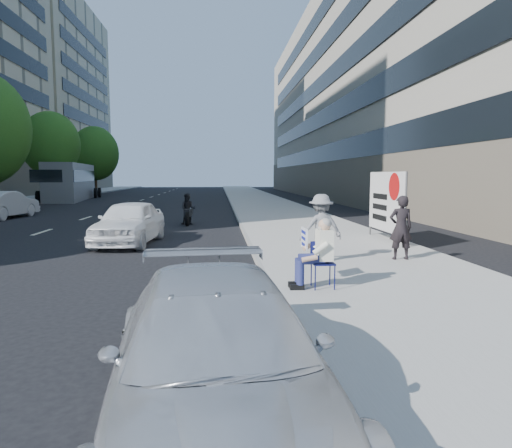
{
  "coord_description": "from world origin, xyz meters",
  "views": [
    {
      "loc": [
        0.47,
        -10.56,
        2.23
      ],
      "look_at": [
        1.42,
        0.78,
        1.02
      ],
      "focal_mm": 32.0,
      "sensor_mm": 36.0,
      "label": 1
    }
  ],
  "objects": [
    {
      "name": "near_sidewalk",
      "position": [
        4.0,
        20.0,
        0.07
      ],
      "size": [
        5.0,
        120.0,
        0.15
      ],
      "primitive_type": "cube",
      "color": "#9F9C94",
      "rests_on": "ground"
    },
    {
      "name": "parked_sedan",
      "position": [
        0.45,
        -6.67,
        0.66
      ],
      "size": [
        2.21,
        4.67,
        1.32
      ],
      "primitive_type": "imported",
      "rotation": [
        0.0,
        0.0,
        0.08
      ],
      "color": "silver",
      "rests_on": "ground"
    },
    {
      "name": "white_sedan_mid",
      "position": [
        -10.71,
        14.32,
        0.72
      ],
      "size": [
        2.06,
        4.52,
        1.44
      ],
      "primitive_type": "imported",
      "rotation": [
        0.0,
        0.0,
        3.02
      ],
      "color": "silver",
      "rests_on": "ground"
    },
    {
      "name": "motorcycle",
      "position": [
        -0.9,
        10.42,
        0.64
      ],
      "size": [
        0.73,
        2.05,
        1.42
      ],
      "rotation": [
        0.0,
        0.0,
        -0.07
      ],
      "color": "black",
      "rests_on": "ground"
    },
    {
      "name": "white_sedan_near",
      "position": [
        -2.44,
        4.61,
        0.71
      ],
      "size": [
        2.08,
        4.34,
        1.43
      ],
      "primitive_type": "imported",
      "rotation": [
        0.0,
        0.0,
        -0.1
      ],
      "color": "white",
      "rests_on": "ground"
    },
    {
      "name": "seated_protester",
      "position": [
        2.29,
        -2.34,
        0.87
      ],
      "size": [
        0.83,
        1.11,
        1.31
      ],
      "color": "#11154E",
      "rests_on": "near_sidewalk"
    },
    {
      "name": "tree_far_e",
      "position": [
        -13.7,
        44.0,
        4.78
      ],
      "size": [
        5.4,
        5.4,
        7.89
      ],
      "color": "#382616",
      "rests_on": "ground"
    },
    {
      "name": "protest_banner",
      "position": [
        5.83,
        3.6,
        1.4
      ],
      "size": [
        0.08,
        3.06,
        2.2
      ],
      "color": "#4C4C4C",
      "rests_on": "near_sidewalk"
    },
    {
      "name": "jogger",
      "position": [
        2.95,
        0.25,
        0.97
      ],
      "size": [
        1.12,
        0.72,
        1.64
      ],
      "primitive_type": "imported",
      "rotation": [
        0.0,
        0.0,
        3.25
      ],
      "color": "slate",
      "rests_on": "near_sidewalk"
    },
    {
      "name": "ground",
      "position": [
        0.0,
        0.0,
        0.0
      ],
      "size": [
        160.0,
        160.0,
        0.0
      ],
      "primitive_type": "plane",
      "color": "black",
      "rests_on": "ground"
    },
    {
      "name": "tree_far_d",
      "position": [
        -13.7,
        30.0,
        4.89
      ],
      "size": [
        4.8,
        4.8,
        7.65
      ],
      "color": "#382616",
      "rests_on": "ground"
    },
    {
      "name": "near_building",
      "position": [
        17.0,
        32.0,
        10.0
      ],
      "size": [
        14.0,
        70.0,
        20.0
      ],
      "primitive_type": "cube",
      "color": "#A39B8C",
      "rests_on": "ground"
    },
    {
      "name": "bus",
      "position": [
        -12.95,
        32.54,
        1.64
      ],
      "size": [
        4.04,
        12.31,
        3.3
      ],
      "rotation": [
        0.0,
        0.0,
        0.13
      ],
      "color": "slate",
      "rests_on": "ground"
    },
    {
      "name": "far_bldg_north",
      "position": [
        -30.0,
        62.0,
        14.0
      ],
      "size": [
        22.0,
        28.0,
        28.0
      ],
      "primitive_type": "cube",
      "color": "beige",
      "rests_on": "ground"
    },
    {
      "name": "pedestrian_woman",
      "position": [
        4.99,
        0.34,
        0.95
      ],
      "size": [
        0.6,
        0.41,
        1.59
      ],
      "primitive_type": "imported",
      "rotation": [
        0.0,
        0.0,
        3.1
      ],
      "color": "black",
      "rests_on": "near_sidewalk"
    }
  ]
}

